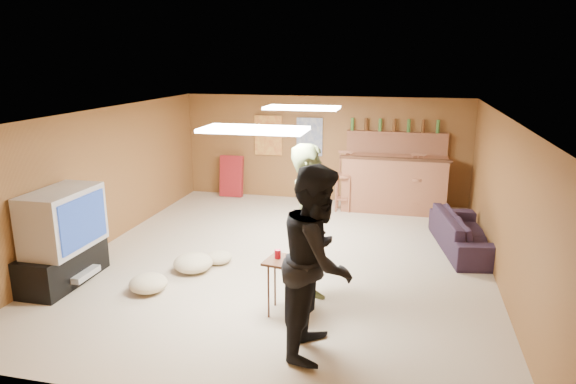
% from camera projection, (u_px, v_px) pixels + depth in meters
% --- Properties ---
extents(ground, '(7.00, 7.00, 0.00)m').
position_uv_depth(ground, '(285.00, 259.00, 7.80)').
color(ground, '#B8A68D').
rests_on(ground, ground).
extents(ceiling, '(6.00, 7.00, 0.02)m').
position_uv_depth(ceiling, '(285.00, 113.00, 7.24)').
color(ceiling, silver).
rests_on(ceiling, ground).
extents(wall_back, '(6.00, 0.02, 2.20)m').
position_uv_depth(wall_back, '(324.00, 149.00, 10.82)').
color(wall_back, brown).
rests_on(wall_back, ground).
extents(wall_front, '(6.00, 0.02, 2.20)m').
position_uv_depth(wall_front, '(186.00, 291.00, 4.23)').
color(wall_front, brown).
rests_on(wall_front, ground).
extents(wall_left, '(0.02, 7.00, 2.20)m').
position_uv_depth(wall_left, '(102.00, 178.00, 8.18)').
color(wall_left, brown).
rests_on(wall_left, ground).
extents(wall_right, '(0.02, 7.00, 2.20)m').
position_uv_depth(wall_right, '(503.00, 201.00, 6.86)').
color(wall_right, brown).
rests_on(wall_right, ground).
extents(tv_stand, '(0.55, 1.30, 0.50)m').
position_uv_depth(tv_stand, '(64.00, 265.00, 6.93)').
color(tv_stand, black).
rests_on(tv_stand, ground).
extents(dvd_box, '(0.35, 0.50, 0.08)m').
position_uv_depth(dvd_box, '(79.00, 273.00, 6.90)').
color(dvd_box, '#B2B2B7').
rests_on(dvd_box, tv_stand).
extents(tv_body, '(0.60, 1.10, 0.80)m').
position_uv_depth(tv_body, '(63.00, 220.00, 6.75)').
color(tv_body, '#B2B2B7').
rests_on(tv_body, tv_stand).
extents(tv_screen, '(0.02, 0.95, 0.65)m').
position_uv_depth(tv_screen, '(84.00, 221.00, 6.68)').
color(tv_screen, navy).
rests_on(tv_screen, tv_body).
extents(bar_counter, '(2.00, 0.60, 1.10)m').
position_uv_depth(bar_counter, '(394.00, 184.00, 10.11)').
color(bar_counter, brown).
rests_on(bar_counter, ground).
extents(bar_lip, '(2.10, 0.12, 0.05)m').
position_uv_depth(bar_lip, '(395.00, 159.00, 9.73)').
color(bar_lip, '#3A1F12').
rests_on(bar_lip, bar_counter).
extents(bar_shelf, '(2.00, 0.18, 0.05)m').
position_uv_depth(bar_shelf, '(397.00, 133.00, 10.29)').
color(bar_shelf, brown).
rests_on(bar_shelf, bar_backing).
extents(bar_backing, '(2.00, 0.14, 0.60)m').
position_uv_depth(bar_backing, '(396.00, 148.00, 10.38)').
color(bar_backing, brown).
rests_on(bar_backing, bar_counter).
extents(poster_left, '(0.60, 0.03, 0.85)m').
position_uv_depth(poster_left, '(268.00, 135.00, 10.98)').
color(poster_left, '#BF3F26').
rests_on(poster_left, wall_back).
extents(poster_right, '(0.55, 0.03, 0.80)m').
position_uv_depth(poster_right, '(310.00, 137.00, 10.78)').
color(poster_right, '#334C99').
rests_on(poster_right, wall_back).
extents(folding_chair_stack, '(0.50, 0.26, 0.91)m').
position_uv_depth(folding_chair_stack, '(232.00, 176.00, 11.24)').
color(folding_chair_stack, maroon).
rests_on(folding_chair_stack, ground).
extents(ceiling_panel_front, '(1.20, 0.60, 0.04)m').
position_uv_depth(ceiling_panel_front, '(254.00, 130.00, 5.84)').
color(ceiling_panel_front, white).
rests_on(ceiling_panel_front, ceiling).
extents(ceiling_panel_back, '(1.20, 0.60, 0.04)m').
position_uv_depth(ceiling_panel_back, '(302.00, 108.00, 8.38)').
color(ceiling_panel_back, white).
rests_on(ceiling_panel_back, ceiling).
extents(person_olive, '(0.61, 0.81, 2.00)m').
position_uv_depth(person_olive, '(311.00, 226.00, 6.16)').
color(person_olive, '#4F5933').
rests_on(person_olive, ground).
extents(person_black, '(0.77, 0.97, 1.97)m').
position_uv_depth(person_black, '(318.00, 260.00, 5.16)').
color(person_black, black).
rests_on(person_black, ground).
extents(sofa, '(1.08, 2.04, 0.57)m').
position_uv_depth(sofa, '(466.00, 233.00, 8.11)').
color(sofa, black).
rests_on(sofa, ground).
extents(tray_table, '(0.58, 0.50, 0.67)m').
position_uv_depth(tray_table, '(288.00, 287.00, 6.06)').
color(tray_table, '#3A1F12').
rests_on(tray_table, ground).
extents(cup_red_near, '(0.09, 0.09, 0.10)m').
position_uv_depth(cup_red_near, '(278.00, 254.00, 6.03)').
color(cup_red_near, '#AD0B1F').
rests_on(cup_red_near, tray_table).
extents(cup_red_far, '(0.09, 0.09, 0.10)m').
position_uv_depth(cup_red_far, '(295.00, 259.00, 5.88)').
color(cup_red_far, '#AD0B1F').
rests_on(cup_red_far, tray_table).
extents(cup_blue, '(0.10, 0.10, 0.11)m').
position_uv_depth(cup_blue, '(304.00, 254.00, 6.02)').
color(cup_blue, navy).
rests_on(cup_blue, tray_table).
extents(bar_stool_left, '(0.50, 0.50, 1.24)m').
position_uv_depth(bar_stool_left, '(344.00, 180.00, 10.12)').
color(bar_stool_left, brown).
rests_on(bar_stool_left, ground).
extents(bar_stool_right, '(0.43, 0.43, 1.14)m').
position_uv_depth(bar_stool_right, '(416.00, 186.00, 9.87)').
color(bar_stool_right, brown).
rests_on(bar_stool_right, ground).
extents(cushion_near_tv, '(0.65, 0.65, 0.25)m').
position_uv_depth(cushion_near_tv, '(193.00, 263.00, 7.32)').
color(cushion_near_tv, tan).
rests_on(cushion_near_tv, ground).
extents(cushion_mid, '(0.46, 0.46, 0.18)m').
position_uv_depth(cushion_mid, '(219.00, 257.00, 7.62)').
color(cushion_mid, tan).
rests_on(cushion_mid, ground).
extents(cushion_far, '(0.62, 0.62, 0.22)m').
position_uv_depth(cushion_far, '(148.00, 283.00, 6.69)').
color(cushion_far, tan).
rests_on(cushion_far, ground).
extents(bottle_row, '(1.76, 0.08, 0.26)m').
position_uv_depth(bottle_row, '(394.00, 125.00, 10.24)').
color(bottle_row, '#3F7233').
rests_on(bottle_row, bar_shelf).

